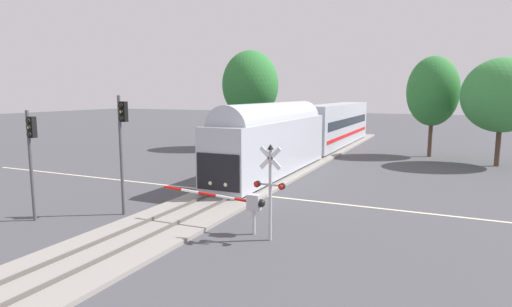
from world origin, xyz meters
The scene contains 11 objects.
ground_plane centered at (0.00, 0.00, 0.00)m, with size 220.00×220.00×0.00m, color #47474C.
road_centre_stripe centered at (0.00, 0.00, 0.00)m, with size 44.00×0.20×0.01m.
railway_track centered at (0.00, 0.00, 0.10)m, with size 4.40×80.00×0.32m.
commuter_train centered at (0.00, 15.63, 2.78)m, with size 3.04×38.62×5.16m.
crossing_gate_near centered at (3.78, -6.64, 1.42)m, with size 5.30×0.40×1.80m.
crossing_signal_mast centered at (5.25, -7.09, 2.50)m, with size 1.36×0.44×4.10m.
traffic_signal_median centered at (-2.94, -6.64, 4.05)m, with size 0.53×0.38×6.06m.
traffic_signal_near_left centered at (-6.17, -9.25, 3.60)m, with size 0.53×0.38×5.38m.
maple_right_background centered at (15.77, 17.90, 5.99)m, with size 6.39×6.39×9.11m.
oak_far_right centered at (10.30, 21.39, 6.33)m, with size 4.86×4.86×9.67m.
oak_behind_train centered at (-8.16, 19.44, 7.04)m, with size 6.17×6.17×10.77m.
Camera 1 is at (11.84, -22.94, 6.18)m, focal length 29.67 mm.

